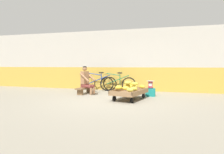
# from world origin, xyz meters

# --- Properties ---
(ground_plane) EXTENTS (80.00, 80.00, 0.00)m
(ground_plane) POSITION_xyz_m (0.00, 0.00, 0.00)
(ground_plane) COLOR gray
(back_wall) EXTENTS (16.00, 0.30, 2.83)m
(back_wall) POSITION_xyz_m (0.00, 3.01, 1.41)
(back_wall) COLOR gold
(back_wall) RESTS_ON ground
(banana_cart) EXTENTS (1.17, 1.60, 0.36)m
(banana_cart) POSITION_xyz_m (0.58, 0.48, 0.24)
(banana_cart) COLOR #8E6B47
(banana_cart) RESTS_ON ground
(banana_pile) EXTENTS (1.01, 1.54, 0.26)m
(banana_pile) POSITION_xyz_m (0.58, 0.61, 0.46)
(banana_pile) COLOR gold
(banana_pile) RESTS_ON banana_cart
(low_bench) EXTENTS (0.41, 1.12, 0.27)m
(low_bench) POSITION_xyz_m (-1.46, 1.37, 0.20)
(low_bench) COLOR brown
(low_bench) RESTS_ON ground
(vendor_seated) EXTENTS (0.73, 0.59, 1.14)m
(vendor_seated) POSITION_xyz_m (-1.38, 1.34, 0.57)
(vendor_seated) COLOR #9E704C
(vendor_seated) RESTS_ON ground
(plastic_crate) EXTENTS (0.36, 0.28, 0.30)m
(plastic_crate) POSITION_xyz_m (1.20, 1.45, 0.15)
(plastic_crate) COLOR #19847F
(plastic_crate) RESTS_ON ground
(weighing_scale) EXTENTS (0.30, 0.30, 0.29)m
(weighing_scale) POSITION_xyz_m (1.20, 1.45, 0.45)
(weighing_scale) COLOR #28282D
(weighing_scale) RESTS_ON plastic_crate
(bicycle_near_left) EXTENTS (1.66, 0.48, 0.86)m
(bicycle_near_left) POSITION_xyz_m (-1.26, 2.57, 0.35)
(bicycle_near_left) COLOR black
(bicycle_near_left) RESTS_ON ground
(bicycle_far_left) EXTENTS (1.66, 0.48, 0.86)m
(bicycle_far_left) POSITION_xyz_m (-0.35, 2.51, 0.35)
(bicycle_far_left) COLOR black
(bicycle_far_left) RESTS_ON ground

